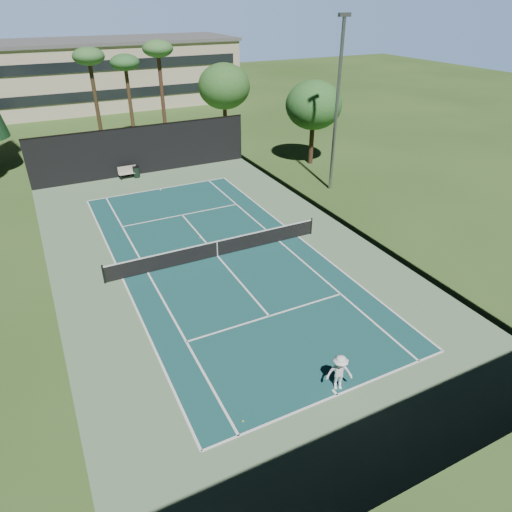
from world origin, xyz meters
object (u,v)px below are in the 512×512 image
at_px(tennis_ball_b, 214,251).
at_px(tennis_ball_c, 200,238).
at_px(tennis_ball_a, 243,421).
at_px(tennis_ball_d, 137,252).
at_px(tennis_net, 217,248).
at_px(trash_bin, 136,172).
at_px(park_bench, 128,172).
at_px(player, 339,373).

distance_m(tennis_ball_b, tennis_ball_c, 1.92).
height_order(tennis_ball_a, tennis_ball_d, tennis_ball_a).
height_order(tennis_net, trash_bin, tennis_net).
distance_m(tennis_ball_b, trash_bin, 14.66).
height_order(tennis_ball_a, tennis_ball_b, same).
relative_size(tennis_ball_b, trash_bin, 0.08).
distance_m(tennis_net, park_bench, 15.51).
relative_size(tennis_ball_d, trash_bin, 0.07).
height_order(tennis_net, park_bench, tennis_net).
relative_size(tennis_ball_c, tennis_ball_d, 0.90).
bearing_deg(park_bench, trash_bin, -9.14).
distance_m(tennis_net, tennis_ball_c, 2.65).
xyz_separation_m(player, park_bench, (-1.88, 26.99, -0.24)).
bearing_deg(trash_bin, tennis_ball_b, -86.13).
xyz_separation_m(tennis_net, tennis_ball_c, (-0.11, 2.60, -0.53)).
bearing_deg(tennis_ball_a, park_bench, 85.54).
xyz_separation_m(player, tennis_ball_b, (-0.20, 12.26, -0.75)).
bearing_deg(tennis_ball_b, tennis_ball_a, -107.34).
bearing_deg(tennis_ball_d, tennis_ball_a, -88.61).
distance_m(tennis_ball_c, trash_bin, 12.75).
xyz_separation_m(tennis_net, trash_bin, (-0.94, 15.31, -0.08)).
bearing_deg(park_bench, tennis_ball_a, -94.46).
relative_size(player, park_bench, 1.05).
relative_size(tennis_ball_c, trash_bin, 0.07).
bearing_deg(park_bench, player, -86.02).
bearing_deg(tennis_net, tennis_ball_a, -108.09).
xyz_separation_m(park_bench, trash_bin, (0.69, -0.11, -0.07)).
relative_size(tennis_ball_b, park_bench, 0.05).
height_order(tennis_ball_c, trash_bin, trash_bin).
height_order(tennis_ball_c, tennis_ball_d, tennis_ball_d).
bearing_deg(tennis_ball_d, tennis_net, -31.96).
bearing_deg(player, tennis_ball_c, 115.09).
distance_m(tennis_ball_c, park_bench, 12.93).
bearing_deg(player, tennis_ball_a, -158.81).
bearing_deg(tennis_ball_a, tennis_ball_d, 91.39).
bearing_deg(tennis_ball_a, trash_bin, 84.05).
bearing_deg(player, tennis_net, 114.89).
xyz_separation_m(tennis_net, tennis_ball_a, (-3.72, -11.40, -0.52)).
relative_size(tennis_ball_d, park_bench, 0.05).
xyz_separation_m(tennis_ball_b, tennis_ball_d, (-4.11, 1.85, -0.00)).
xyz_separation_m(player, tennis_ball_c, (-0.35, 14.17, -0.76)).
distance_m(player, park_bench, 27.06).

